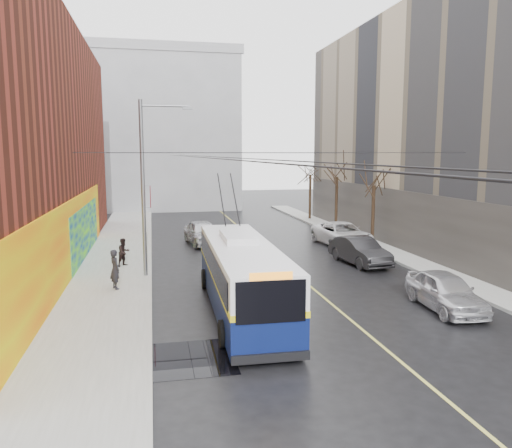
{
  "coord_description": "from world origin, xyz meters",
  "views": [
    {
      "loc": [
        -5.86,
        -15.69,
        6.36
      ],
      "look_at": [
        -0.98,
        7.64,
        2.99
      ],
      "focal_mm": 35.0,
      "sensor_mm": 36.0,
      "label": 1
    }
  ],
  "objects_px": {
    "parked_car_b": "(360,251)",
    "parked_car_c": "(342,234)",
    "streetlight_pole": "(146,184)",
    "tree_mid": "(337,167)",
    "tree_far": "(310,166)",
    "parked_car_a": "(445,291)",
    "tree_near": "(374,174)",
    "trolleybus": "(242,275)",
    "following_car": "(202,232)",
    "pedestrian_a": "(115,269)",
    "pedestrian_b": "(124,252)"
  },
  "relations": [
    {
      "from": "tree_far",
      "to": "parked_car_b",
      "type": "height_order",
      "value": "tree_far"
    },
    {
      "from": "tree_far",
      "to": "parked_car_a",
      "type": "bearing_deg",
      "value": -96.55
    },
    {
      "from": "parked_car_c",
      "to": "pedestrian_a",
      "type": "relative_size",
      "value": 3.13
    },
    {
      "from": "streetlight_pole",
      "to": "pedestrian_b",
      "type": "bearing_deg",
      "value": 118.96
    },
    {
      "from": "streetlight_pole",
      "to": "tree_mid",
      "type": "relative_size",
      "value": 1.35
    },
    {
      "from": "trolleybus",
      "to": "following_car",
      "type": "relative_size",
      "value": 2.32
    },
    {
      "from": "streetlight_pole",
      "to": "pedestrian_a",
      "type": "xyz_separation_m",
      "value": [
        -1.49,
        -2.4,
        -3.77
      ]
    },
    {
      "from": "parked_car_c",
      "to": "streetlight_pole",
      "type": "bearing_deg",
      "value": -158.64
    },
    {
      "from": "trolleybus",
      "to": "parked_car_b",
      "type": "relative_size",
      "value": 2.4
    },
    {
      "from": "tree_far",
      "to": "tree_mid",
      "type": "bearing_deg",
      "value": -90.0
    },
    {
      "from": "streetlight_pole",
      "to": "tree_far",
      "type": "xyz_separation_m",
      "value": [
        15.14,
        20.0,
        0.3
      ]
    },
    {
      "from": "following_car",
      "to": "pedestrian_a",
      "type": "distance_m",
      "value": 12.59
    },
    {
      "from": "parked_car_b",
      "to": "parked_car_c",
      "type": "relative_size",
      "value": 0.82
    },
    {
      "from": "streetlight_pole",
      "to": "tree_far",
      "type": "relative_size",
      "value": 1.37
    },
    {
      "from": "streetlight_pole",
      "to": "pedestrian_a",
      "type": "distance_m",
      "value": 4.72
    },
    {
      "from": "trolleybus",
      "to": "parked_car_b",
      "type": "xyz_separation_m",
      "value": [
        8.2,
        7.12,
        -0.71
      ]
    },
    {
      "from": "trolleybus",
      "to": "following_car",
      "type": "distance_m",
      "value": 15.42
    },
    {
      "from": "tree_mid",
      "to": "pedestrian_a",
      "type": "relative_size",
      "value": 3.62
    },
    {
      "from": "streetlight_pole",
      "to": "trolleybus",
      "type": "bearing_deg",
      "value": -59.43
    },
    {
      "from": "tree_far",
      "to": "parked_car_b",
      "type": "distance_m",
      "value": 19.96
    },
    {
      "from": "parked_car_b",
      "to": "parked_car_c",
      "type": "height_order",
      "value": "parked_car_c"
    },
    {
      "from": "pedestrian_a",
      "to": "pedestrian_b",
      "type": "relative_size",
      "value": 1.19
    },
    {
      "from": "parked_car_c",
      "to": "pedestrian_b",
      "type": "bearing_deg",
      "value": -169.3
    },
    {
      "from": "tree_mid",
      "to": "trolleybus",
      "type": "bearing_deg",
      "value": -120.52
    },
    {
      "from": "parked_car_c",
      "to": "following_car",
      "type": "xyz_separation_m",
      "value": [
        -9.47,
        2.52,
        0.04
      ]
    },
    {
      "from": "pedestrian_b",
      "to": "trolleybus",
      "type": "bearing_deg",
      "value": -101.64
    },
    {
      "from": "parked_car_b",
      "to": "tree_far",
      "type": "bearing_deg",
      "value": 73.49
    },
    {
      "from": "tree_mid",
      "to": "parked_car_a",
      "type": "xyz_separation_m",
      "value": [
        -3.2,
        -20.87,
        -4.48
      ]
    },
    {
      "from": "parked_car_b",
      "to": "pedestrian_b",
      "type": "xyz_separation_m",
      "value": [
        -13.29,
        1.65,
        0.14
      ]
    },
    {
      "from": "parked_car_b",
      "to": "tree_near",
      "type": "bearing_deg",
      "value": 51.41
    },
    {
      "from": "tree_far",
      "to": "parked_car_c",
      "type": "height_order",
      "value": "tree_far"
    },
    {
      "from": "trolleybus",
      "to": "tree_mid",
      "type": "bearing_deg",
      "value": 60.77
    },
    {
      "from": "parked_car_b",
      "to": "following_car",
      "type": "distance_m",
      "value": 11.71
    },
    {
      "from": "tree_mid",
      "to": "parked_car_b",
      "type": "relative_size",
      "value": 1.4
    },
    {
      "from": "trolleybus",
      "to": "streetlight_pole",
      "type": "bearing_deg",
      "value": 121.87
    },
    {
      "from": "tree_mid",
      "to": "pedestrian_b",
      "type": "bearing_deg",
      "value": -147.36
    },
    {
      "from": "tree_near",
      "to": "parked_car_c",
      "type": "distance_m",
      "value": 4.66
    },
    {
      "from": "trolleybus",
      "to": "pedestrian_a",
      "type": "bearing_deg",
      "value": 144.4
    },
    {
      "from": "streetlight_pole",
      "to": "parked_car_b",
      "type": "height_order",
      "value": "streetlight_pole"
    },
    {
      "from": "tree_far",
      "to": "pedestrian_a",
      "type": "relative_size",
      "value": 3.56
    },
    {
      "from": "parked_car_a",
      "to": "pedestrian_b",
      "type": "distance_m",
      "value": 16.82
    },
    {
      "from": "parked_car_c",
      "to": "pedestrian_b",
      "type": "height_order",
      "value": "pedestrian_b"
    },
    {
      "from": "tree_far",
      "to": "parked_car_a",
      "type": "xyz_separation_m",
      "value": [
        -3.2,
        -27.87,
        -4.37
      ]
    },
    {
      "from": "tree_near",
      "to": "trolleybus",
      "type": "bearing_deg",
      "value": -132.75
    },
    {
      "from": "pedestrian_b",
      "to": "parked_car_b",
      "type": "bearing_deg",
      "value": -48.87
    },
    {
      "from": "tree_near",
      "to": "trolleybus",
      "type": "xyz_separation_m",
      "value": [
        -11.4,
        -12.33,
        -3.48
      ]
    },
    {
      "from": "tree_mid",
      "to": "pedestrian_b",
      "type": "distance_m",
      "value": 20.05
    },
    {
      "from": "tree_near",
      "to": "tree_mid",
      "type": "relative_size",
      "value": 0.96
    },
    {
      "from": "streetlight_pole",
      "to": "parked_car_c",
      "type": "distance_m",
      "value": 15.23
    },
    {
      "from": "parked_car_c",
      "to": "tree_mid",
      "type": "bearing_deg",
      "value": 67.61
    }
  ]
}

